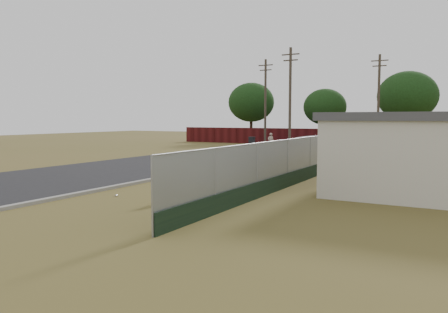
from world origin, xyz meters
The scene contains 12 objects.
ground centered at (0.00, 0.00, 0.00)m, with size 120.00×120.00×0.00m, color brown.
street centered at (-6.76, 8.05, 0.02)m, with size 15.10×60.00×0.12m.
chainlink_fence centered at (3.12, 1.03, 0.80)m, with size 0.10×27.06×2.02m.
privacy_fence centered at (-6.00, 25.00, 0.90)m, with size 30.00×0.12×1.80m, color #450E10.
utility_poles centered at (-3.67, 20.67, 4.69)m, with size 12.60×8.24×9.00m.
horizon_trees centered at (0.84, 23.56, 4.63)m, with size 33.32×31.94×7.78m.
fire_hydrant centered at (0.78, -8.16, 0.45)m, with size 0.48×0.48×0.95m.
mailbox centered at (-2.60, 0.82, 0.96)m, with size 0.26×0.53×1.21m.
pickup_truck centered at (-0.47, 12.53, 0.77)m, with size 2.55×5.54×1.54m, color white.
pedestrian centered at (-6.06, 16.66, 0.78)m, with size 0.57×0.37×1.56m, color tan.
trash_bin centered at (-10.03, 20.94, 0.50)m, with size 0.72×0.72×0.97m.
scattered_litter centered at (-0.16, -2.56, 0.04)m, with size 3.46×12.86×0.07m.
Camera 1 is at (9.70, -20.23, 2.88)m, focal length 35.00 mm.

